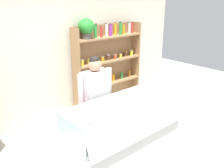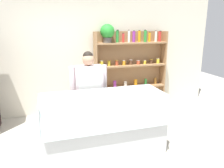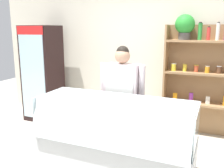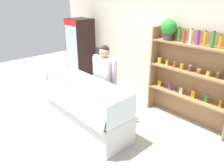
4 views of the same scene
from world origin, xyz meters
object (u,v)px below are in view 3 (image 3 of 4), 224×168
(drinks_fridge, at_px, (43,73))
(deli_display_case, at_px, (114,152))
(shop_clerk, at_px, (122,92))
(shelving_unit, at_px, (213,68))

(drinks_fridge, height_order, deli_display_case, drinks_fridge)
(deli_display_case, distance_m, shop_clerk, 0.86)
(shelving_unit, bearing_deg, deli_display_case, -120.91)
(shop_clerk, bearing_deg, shelving_unit, 45.85)
(drinks_fridge, bearing_deg, shelving_unit, 6.61)
(shelving_unit, relative_size, shop_clerk, 1.29)
(shelving_unit, distance_m, shop_clerk, 1.69)
(drinks_fridge, xyz_separation_m, deli_display_case, (2.15, -1.39, -0.64))
(shop_clerk, bearing_deg, deli_display_case, -78.83)
(shelving_unit, xyz_separation_m, shop_clerk, (-1.16, -1.20, -0.25))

